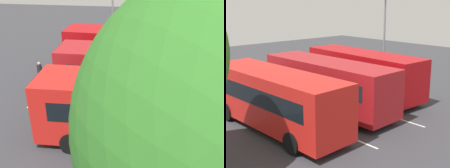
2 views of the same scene
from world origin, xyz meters
The scene contains 8 objects.
ground_plane centered at (0.00, 0.00, 0.00)m, with size 61.99×61.99×0.00m, color #38383D.
bus_far_left centered at (0.58, -4.02, 1.72)m, with size 9.49×3.01×3.09m.
bus_center_left centered at (-0.23, -0.02, 1.72)m, with size 9.44×2.84×3.09m.
bus_center_right centered at (-0.61, 3.99, 1.72)m, with size 9.47×2.93×3.09m.
pedestrian centered at (6.26, -0.98, 0.93)m, with size 0.33×0.33×1.59m.
street_lamp centered at (2.49, -8.47, 4.10)m, with size 0.82×2.28×7.09m.
lane_stripe_outer_left centered at (0.00, -1.95, 0.00)m, with size 11.87×0.12×0.01m, color silver.
lane_stripe_inner_left centered at (0.00, 1.95, 0.00)m, with size 11.87×0.12×0.01m, color silver.
Camera 2 is at (-14.95, 12.82, 6.68)m, focal length 53.20 mm.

